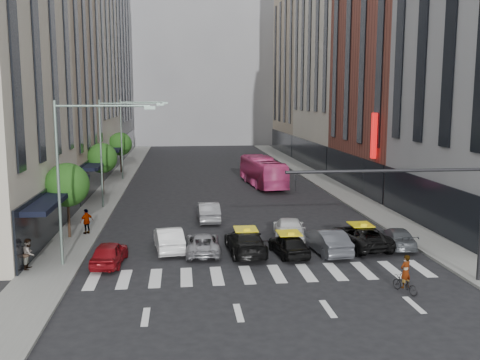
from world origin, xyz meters
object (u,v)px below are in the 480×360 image
object	(u,v)px
streetlamp_far	(130,128)
car_red	(109,253)
taxi_center	(289,244)
bus	(263,172)
pedestrian_far	(87,221)
taxi_left	(246,242)
pedestrian_near	(29,254)
streetlamp_near	(76,161)
streetlamp_mid	(112,139)
car_white_front	(169,239)
motorcycle	(405,284)

from	to	relation	value
streetlamp_far	car_red	bearing A→B (deg)	-87.16
car_red	taxi_center	xyz separation A→B (m)	(10.36, 0.65, -0.00)
taxi_center	bus	distance (m)	25.55
pedestrian_far	taxi_left	bearing A→B (deg)	109.06
bus	pedestrian_near	size ratio (longest dim) A/B	6.54
taxi_center	pedestrian_near	size ratio (longest dim) A/B	2.36
streetlamp_near	car_red	xyz separation A→B (m)	(1.58, 0.06, -5.23)
car_red	taxi_center	size ratio (longest dim) A/B	1.00
streetlamp_mid	pedestrian_near	distance (m)	17.52
streetlamp_far	car_red	xyz separation A→B (m)	(1.58, -31.94, -5.23)
car_white_front	motorcycle	bearing A→B (deg)	135.69
bus	pedestrian_near	xyz separation A→B (m)	(-16.88, -26.76, -0.54)
taxi_center	pedestrian_far	bearing A→B (deg)	-33.18
taxi_center	motorcycle	bearing A→B (deg)	115.28
taxi_center	bus	xyz separation A→B (m)	(2.38, 25.43, 0.85)
streetlamp_far	motorcycle	bearing A→B (deg)	-66.82
motorcycle	car_red	bearing A→B (deg)	-44.89
streetlamp_mid	motorcycle	xyz separation A→B (m)	(16.25, -21.96, -5.49)
streetlamp_mid	bus	xyz separation A→B (m)	(14.33, 10.14, -4.37)
pedestrian_near	pedestrian_far	distance (m)	7.63
bus	streetlamp_near	bearing A→B (deg)	55.34
streetlamp_mid	streetlamp_far	xyz separation A→B (m)	(0.00, 16.00, 0.00)
car_red	pedestrian_near	xyz separation A→B (m)	(-4.14, -0.68, 0.31)
car_white_front	bus	distance (m)	25.39
streetlamp_near	taxi_left	xyz separation A→B (m)	(9.44, 1.39, -5.15)
car_red	motorcycle	bearing A→B (deg)	162.61
streetlamp_far	taxi_center	size ratio (longest dim) A/B	2.27
taxi_center	pedestrian_far	world-z (taller)	pedestrian_far
bus	car_red	bearing A→B (deg)	58.02
streetlamp_near	pedestrian_near	xyz separation A→B (m)	(-2.56, -0.62, -4.91)
streetlamp_near	car_red	distance (m)	5.46
pedestrian_near	taxi_center	bearing A→B (deg)	-83.84
taxi_left	pedestrian_far	xyz separation A→B (m)	(-10.20, 5.41, 0.26)
streetlamp_far	bus	distance (m)	16.09
streetlamp_far	streetlamp_near	bearing A→B (deg)	-90.00
pedestrian_near	motorcycle	bearing A→B (deg)	-104.94
car_white_front	streetlamp_mid	bearing A→B (deg)	-77.54
taxi_left	motorcycle	distance (m)	10.03
streetlamp_near	pedestrian_far	distance (m)	8.41
streetlamp_mid	taxi_left	bearing A→B (deg)	-57.13
streetlamp_mid	car_white_front	bearing A→B (deg)	-70.13
pedestrian_far	bus	bearing A→B (deg)	-170.94
streetlamp_near	motorcycle	distance (m)	18.16
streetlamp_far	pedestrian_far	xyz separation A→B (m)	(-0.75, -25.21, -4.90)
streetlamp_far	bus	size ratio (longest dim) A/B	0.82
streetlamp_far	bus	xyz separation A→B (m)	(14.33, -5.86, -4.37)
streetlamp_near	car_white_front	size ratio (longest dim) A/B	2.03
streetlamp_mid	car_white_front	distance (m)	15.16
streetlamp_mid	car_red	size ratio (longest dim) A/B	2.26
car_red	car_white_front	size ratio (longest dim) A/B	0.90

